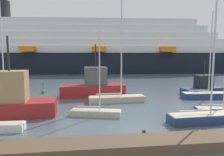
{
  "coord_description": "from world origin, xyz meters",
  "views": [
    {
      "loc": [
        -3.72,
        -14.98,
        5.77
      ],
      "look_at": [
        0.0,
        15.72,
        2.21
      ],
      "focal_mm": 33.4,
      "sensor_mm": 36.0,
      "label": 1
    }
  ],
  "objects_px": {
    "fishing_boat_1": "(7,101)",
    "channel_buoy_2": "(43,91)",
    "sailboat_3": "(117,97)",
    "fishing_boat_2": "(202,87)",
    "sailboat_5": "(205,116)",
    "fishing_boat_0": "(93,86)",
    "channel_buoy_1": "(11,105)",
    "sailboat_7": "(0,96)",
    "cruise_ship": "(68,50)",
    "sailboat_1": "(219,108)",
    "sailboat_4": "(96,111)",
    "sailboat_2": "(205,94)"
  },
  "relations": [
    {
      "from": "sailboat_2",
      "to": "sailboat_3",
      "type": "height_order",
      "value": "sailboat_3"
    },
    {
      "from": "sailboat_2",
      "to": "sailboat_5",
      "type": "distance_m",
      "value": 10.75
    },
    {
      "from": "sailboat_5",
      "to": "fishing_boat_0",
      "type": "xyz_separation_m",
      "value": [
        -8.97,
        12.59,
        0.78
      ]
    },
    {
      "from": "sailboat_5",
      "to": "cruise_ship",
      "type": "distance_m",
      "value": 54.53
    },
    {
      "from": "sailboat_4",
      "to": "fishing_boat_1",
      "type": "distance_m",
      "value": 8.23
    },
    {
      "from": "sailboat_7",
      "to": "cruise_ship",
      "type": "distance_m",
      "value": 41.64
    },
    {
      "from": "channel_buoy_2",
      "to": "sailboat_4",
      "type": "bearing_deg",
      "value": -59.43
    },
    {
      "from": "sailboat_3",
      "to": "sailboat_4",
      "type": "relative_size",
      "value": 1.4
    },
    {
      "from": "sailboat_2",
      "to": "cruise_ship",
      "type": "relative_size",
      "value": 0.1
    },
    {
      "from": "sailboat_7",
      "to": "cruise_ship",
      "type": "xyz_separation_m",
      "value": [
        4.7,
        40.87,
        6.49
      ]
    },
    {
      "from": "fishing_boat_1",
      "to": "channel_buoy_2",
      "type": "xyz_separation_m",
      "value": [
        0.88,
        11.5,
        -1.14
      ]
    },
    {
      "from": "sailboat_2",
      "to": "fishing_boat_2",
      "type": "bearing_deg",
      "value": 69.39
    },
    {
      "from": "sailboat_1",
      "to": "fishing_boat_1",
      "type": "distance_m",
      "value": 20.53
    },
    {
      "from": "sailboat_4",
      "to": "channel_buoy_2",
      "type": "xyz_separation_m",
      "value": [
        -7.25,
        12.28,
        -0.13
      ]
    },
    {
      "from": "sailboat_3",
      "to": "fishing_boat_2",
      "type": "bearing_deg",
      "value": 12.34
    },
    {
      "from": "sailboat_4",
      "to": "sailboat_7",
      "type": "height_order",
      "value": "sailboat_7"
    },
    {
      "from": "sailboat_1",
      "to": "channel_buoy_1",
      "type": "xyz_separation_m",
      "value": [
        -21.36,
        4.38,
        -0.08
      ]
    },
    {
      "from": "sailboat_5",
      "to": "fishing_boat_0",
      "type": "relative_size",
      "value": 1.31
    },
    {
      "from": "sailboat_4",
      "to": "cruise_ship",
      "type": "height_order",
      "value": "cruise_ship"
    },
    {
      "from": "fishing_boat_2",
      "to": "channel_buoy_1",
      "type": "xyz_separation_m",
      "value": [
        -24.95,
        -4.95,
        -0.69
      ]
    },
    {
      "from": "sailboat_3",
      "to": "channel_buoy_2",
      "type": "height_order",
      "value": "sailboat_3"
    },
    {
      "from": "sailboat_4",
      "to": "channel_buoy_1",
      "type": "xyz_separation_m",
      "value": [
        -9.02,
        4.19,
        -0.13
      ]
    },
    {
      "from": "sailboat_5",
      "to": "channel_buoy_1",
      "type": "height_order",
      "value": "sailboat_5"
    },
    {
      "from": "sailboat_4",
      "to": "sailboat_2",
      "type": "bearing_deg",
      "value": 36.12
    },
    {
      "from": "sailboat_3",
      "to": "sailboat_7",
      "type": "distance_m",
      "value": 14.48
    },
    {
      "from": "fishing_boat_1",
      "to": "fishing_boat_0",
      "type": "bearing_deg",
      "value": 42.6
    },
    {
      "from": "fishing_boat_2",
      "to": "channel_buoy_2",
      "type": "xyz_separation_m",
      "value": [
        -23.19,
        3.14,
        -0.69
      ]
    },
    {
      "from": "sailboat_1",
      "to": "channel_buoy_1",
      "type": "distance_m",
      "value": 21.81
    },
    {
      "from": "sailboat_1",
      "to": "cruise_ship",
      "type": "bearing_deg",
      "value": 124.91
    },
    {
      "from": "channel_buoy_1",
      "to": "fishing_boat_2",
      "type": "bearing_deg",
      "value": 11.21
    },
    {
      "from": "sailboat_2",
      "to": "cruise_ship",
      "type": "bearing_deg",
      "value": 120.49
    },
    {
      "from": "sailboat_5",
      "to": "fishing_boat_2",
      "type": "bearing_deg",
      "value": 57.8
    },
    {
      "from": "sailboat_3",
      "to": "sailboat_5",
      "type": "distance_m",
      "value": 10.64
    },
    {
      "from": "channel_buoy_1",
      "to": "cruise_ship",
      "type": "xyz_separation_m",
      "value": [
        2.23,
        44.46,
        6.74
      ]
    },
    {
      "from": "sailboat_5",
      "to": "fishing_boat_1",
      "type": "xyz_separation_m",
      "value": [
        -17.18,
        3.91,
        0.84
      ]
    },
    {
      "from": "sailboat_1",
      "to": "sailboat_5",
      "type": "relative_size",
      "value": 0.71
    },
    {
      "from": "sailboat_1",
      "to": "sailboat_5",
      "type": "distance_m",
      "value": 4.42
    },
    {
      "from": "sailboat_5",
      "to": "fishing_boat_0",
      "type": "bearing_deg",
      "value": 122.59
    },
    {
      "from": "channel_buoy_1",
      "to": "sailboat_1",
      "type": "bearing_deg",
      "value": -11.57
    },
    {
      "from": "sailboat_3",
      "to": "fishing_boat_2",
      "type": "height_order",
      "value": "sailboat_3"
    },
    {
      "from": "sailboat_7",
      "to": "channel_buoy_2",
      "type": "distance_m",
      "value": 6.19
    },
    {
      "from": "sailboat_4",
      "to": "sailboat_7",
      "type": "bearing_deg",
      "value": 159.24
    },
    {
      "from": "sailboat_4",
      "to": "sailboat_5",
      "type": "height_order",
      "value": "sailboat_5"
    },
    {
      "from": "fishing_boat_1",
      "to": "channel_buoy_2",
      "type": "height_order",
      "value": "fishing_boat_1"
    },
    {
      "from": "sailboat_7",
      "to": "fishing_boat_2",
      "type": "relative_size",
      "value": 1.95
    },
    {
      "from": "sailboat_2",
      "to": "fishing_boat_1",
      "type": "xyz_separation_m",
      "value": [
        -22.69,
        -5.33,
        0.9
      ]
    },
    {
      "from": "sailboat_7",
      "to": "fishing_boat_2",
      "type": "xyz_separation_m",
      "value": [
        27.43,
        1.35,
        0.43
      ]
    },
    {
      "from": "sailboat_5",
      "to": "fishing_boat_1",
      "type": "distance_m",
      "value": 17.64
    },
    {
      "from": "fishing_boat_0",
      "to": "channel_buoy_1",
      "type": "xyz_separation_m",
      "value": [
        -9.1,
        -5.27,
        -1.07
      ]
    },
    {
      "from": "sailboat_3",
      "to": "sailboat_1",
      "type": "bearing_deg",
      "value": -33.89
    }
  ]
}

